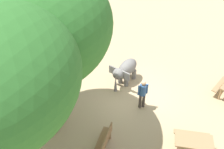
# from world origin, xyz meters

# --- Properties ---
(ground_plane) EXTENTS (60.00, 60.00, 0.00)m
(ground_plane) POSITION_xyz_m (0.00, 0.00, 0.00)
(ground_plane) COLOR tan
(elephant) EXTENTS (1.82, 1.61, 1.31)m
(elephant) POSITION_xyz_m (1.01, 0.56, 0.84)
(elephant) COLOR slate
(elephant) RESTS_ON ground_plane
(person_handler) EXTENTS (0.32, 0.48, 1.62)m
(person_handler) POSITION_xyz_m (-0.78, -0.39, 0.95)
(person_handler) COLOR #3F3833
(person_handler) RESTS_ON ground_plane
(shade_tree_main) EXTENTS (5.78, 5.30, 7.14)m
(shade_tree_main) POSITION_xyz_m (-2.43, 3.49, 5.05)
(shade_tree_main) COLOR brown
(shade_tree_main) RESTS_ON ground_plane
(wooden_bench) EXTENTS (1.45, 0.63, 0.88)m
(wooden_bench) POSITION_xyz_m (-3.37, 1.08, 0.47)
(wooden_bench) COLOR olive
(wooden_bench) RESTS_ON ground_plane
(picnic_table_far) EXTENTS (1.57, 1.59, 0.78)m
(picnic_table_far) POSITION_xyz_m (-3.18, -2.50, 0.59)
(picnic_table_far) COLOR #9E7A51
(picnic_table_far) RESTS_ON ground_plane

